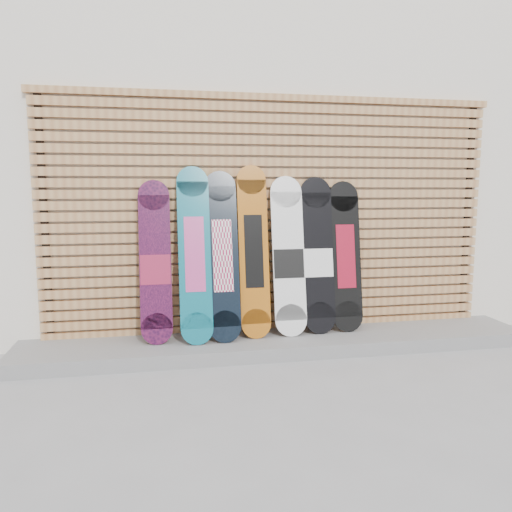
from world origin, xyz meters
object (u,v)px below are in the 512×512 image
(snowboard_5, at_px, (318,256))
(snowboard_2, at_px, (223,256))
(snowboard_0, at_px, (155,263))
(snowboard_4, at_px, (288,257))
(snowboard_3, at_px, (254,251))
(snowboard_6, at_px, (346,256))
(snowboard_1, at_px, (195,254))

(snowboard_5, bearing_deg, snowboard_2, -176.85)
(snowboard_0, distance_m, snowboard_4, 1.19)
(snowboard_2, bearing_deg, snowboard_5, 3.15)
(snowboard_4, bearing_deg, snowboard_2, -176.76)
(snowboard_4, bearing_deg, snowboard_5, 2.95)
(snowboard_3, xyz_separation_m, snowboard_6, (0.88, 0.02, -0.07))
(snowboard_1, bearing_deg, snowboard_5, 2.80)
(snowboard_2, bearing_deg, snowboard_0, 177.24)
(snowboard_4, height_order, snowboard_5, snowboard_4)
(snowboard_5, distance_m, snowboard_6, 0.27)
(snowboard_0, distance_m, snowboard_5, 1.48)
(snowboard_0, relative_size, snowboard_2, 0.95)
(snowboard_4, bearing_deg, snowboard_0, -179.69)
(snowboard_2, distance_m, snowboard_4, 0.61)
(snowboard_4, height_order, snowboard_6, snowboard_4)
(snowboard_1, relative_size, snowboard_2, 1.03)
(snowboard_0, bearing_deg, snowboard_4, 0.31)
(snowboard_3, relative_size, snowboard_6, 1.10)
(snowboard_0, height_order, snowboard_3, snowboard_3)
(snowboard_1, distance_m, snowboard_6, 1.41)
(snowboard_6, bearing_deg, snowboard_2, -177.18)
(snowboard_2, relative_size, snowboard_5, 1.03)
(snowboard_0, relative_size, snowboard_4, 0.97)
(snowboard_2, xyz_separation_m, snowboard_5, (0.89, 0.05, -0.03))
(snowboard_1, distance_m, snowboard_4, 0.86)
(snowboard_3, bearing_deg, snowboard_2, -172.83)
(snowboard_5, bearing_deg, snowboard_3, -178.76)
(snowboard_4, distance_m, snowboard_5, 0.28)
(snowboard_0, distance_m, snowboard_2, 0.59)
(snowboard_1, xyz_separation_m, snowboard_5, (1.14, 0.06, -0.05))
(snowboard_5, xyz_separation_m, snowboard_6, (0.27, 0.01, -0.01))
(snowboard_2, height_order, snowboard_3, snowboard_3)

